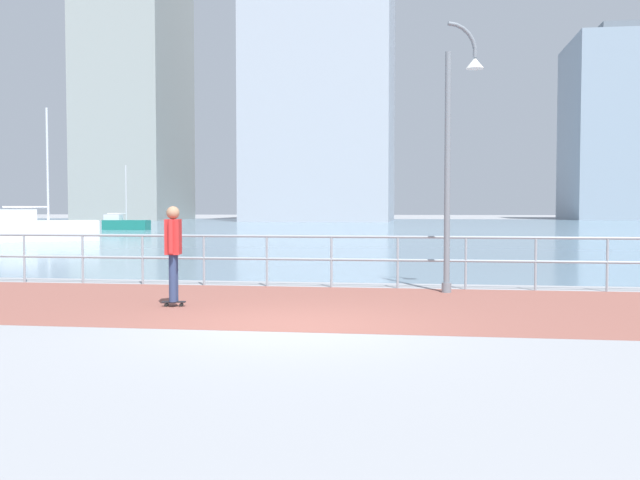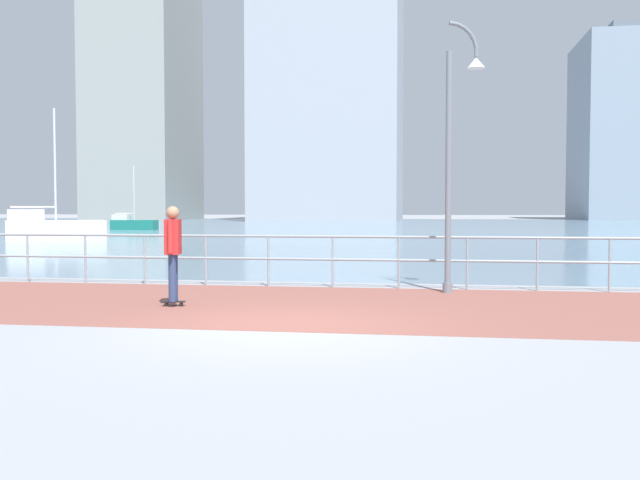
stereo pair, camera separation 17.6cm
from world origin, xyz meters
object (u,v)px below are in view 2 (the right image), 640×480
object	(u,v)px
skateboarder	(173,246)
sailboat_white	(52,228)
sailboat_gray	(133,224)
lamppost	(457,144)

from	to	relation	value
skateboarder	sailboat_white	xyz separation A→B (m)	(-14.74, 22.33, -0.39)
sailboat_gray	lamppost	bearing A→B (deg)	-58.29
skateboarder	sailboat_gray	world-z (taller)	sailboat_gray
skateboarder	sailboat_white	bearing A→B (deg)	123.43
sailboat_white	lamppost	bearing A→B (deg)	-44.97
lamppost	skateboarder	distance (m)	5.91
lamppost	sailboat_gray	xyz separation A→B (m)	(-22.74, 36.80, -2.50)
sailboat_white	sailboat_gray	size ratio (longest dim) A/B	1.39
lamppost	sailboat_white	size ratio (longest dim) A/B	0.80
lamppost	skateboarder	world-z (taller)	lamppost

